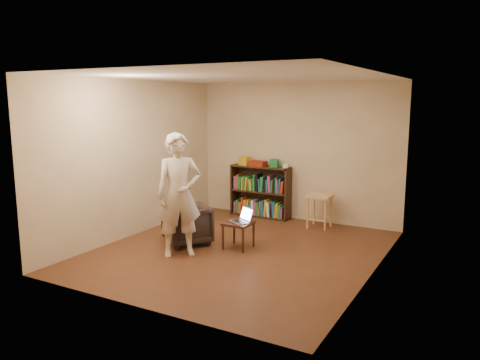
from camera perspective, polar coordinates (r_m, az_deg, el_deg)
The scene contains 15 objects.
floor at distance 7.19m, azimuth -0.10°, elevation -8.63°, with size 4.50×4.50×0.00m, color #4C2B18.
ceiling at distance 6.83m, azimuth -0.10°, elevation 12.52°, with size 4.50×4.50×0.00m, color silver.
wall_back at distance 8.92m, azimuth 6.92°, elevation 3.44°, with size 4.00×4.00×0.00m, color beige.
wall_left at distance 8.05m, azimuth -12.68°, elevation 2.60°, with size 4.50×4.50×0.00m, color beige.
wall_right at distance 6.19m, azimuth 16.32°, elevation 0.35°, with size 4.50×4.50×0.00m, color beige.
bookshelf at distance 9.18m, azimuth 2.54°, elevation -1.75°, with size 1.20×0.30×1.00m.
box_yellow at distance 9.19m, azimuth 0.58°, elevation 2.36°, with size 0.21×0.15×0.17m, color gold.
red_cloth at distance 9.06m, azimuth 2.22°, elevation 2.02°, with size 0.30×0.22×0.10m, color #9B2C13.
box_green at distance 8.96m, azimuth 4.21°, elevation 2.06°, with size 0.15×0.15×0.15m, color #1E7339.
box_white at distance 8.87m, azimuth 5.61°, elevation 1.72°, with size 0.09×0.09×0.07m, color white.
stool at distance 8.48m, azimuth 9.70°, elevation -2.57°, with size 0.41×0.41×0.60m.
armchair at distance 7.51m, azimuth -6.52°, elevation -5.41°, with size 0.67×0.68×0.62m, color #2C211D.
side_table at distance 7.23m, azimuth -0.20°, elevation -5.69°, with size 0.40×0.40×0.41m.
laptop at distance 7.22m, azimuth 0.26°, elevation -4.71°, with size 0.40×0.40×0.22m.
person at distance 6.85m, azimuth -7.45°, elevation -1.83°, with size 0.66×0.43×1.81m, color beige.
Camera 1 is at (3.30, -5.97, 2.27)m, focal length 35.00 mm.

